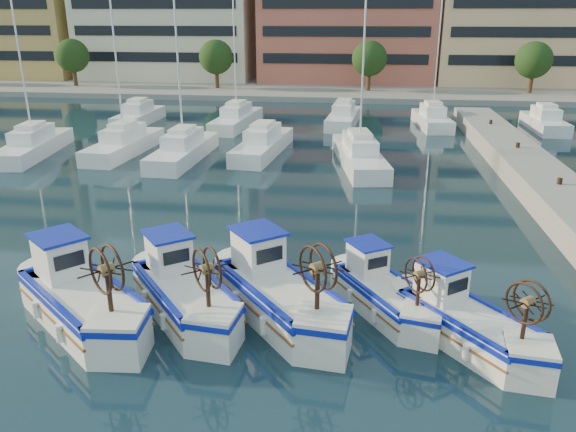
% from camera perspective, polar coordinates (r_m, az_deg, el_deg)
% --- Properties ---
extents(ground, '(300.00, 300.00, 0.00)m').
position_cam_1_polar(ground, '(16.58, -5.46, -12.95)').
color(ground, '#1A3344').
rests_on(ground, ground).
extents(yacht_marina, '(39.50, 22.97, 11.50)m').
position_cam_1_polar(yacht_marina, '(42.37, -2.30, 8.33)').
color(yacht_marina, white).
rests_on(yacht_marina, ground).
extents(fishing_boat_a, '(5.10, 4.77, 3.22)m').
position_cam_1_polar(fishing_boat_a, '(18.32, -20.39, -7.66)').
color(fishing_boat_a, white).
rests_on(fishing_boat_a, ground).
extents(fishing_boat_b, '(4.37, 4.79, 2.99)m').
position_cam_1_polar(fishing_boat_b, '(18.01, -10.61, -7.38)').
color(fishing_boat_b, white).
rests_on(fishing_boat_b, ground).
extents(fishing_boat_c, '(4.69, 5.12, 3.20)m').
position_cam_1_polar(fishing_boat_c, '(17.53, -1.12, -7.59)').
color(fishing_boat_c, white).
rests_on(fishing_boat_c, ground).
extents(fishing_boat_d, '(3.45, 4.12, 2.52)m').
position_cam_1_polar(fishing_boat_d, '(18.21, 9.58, -7.45)').
color(fishing_boat_d, white).
rests_on(fishing_boat_d, ground).
extents(fishing_boat_e, '(3.96, 4.33, 2.71)m').
position_cam_1_polar(fishing_boat_e, '(17.07, 17.52, -9.93)').
color(fishing_boat_e, white).
rests_on(fishing_boat_e, ground).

